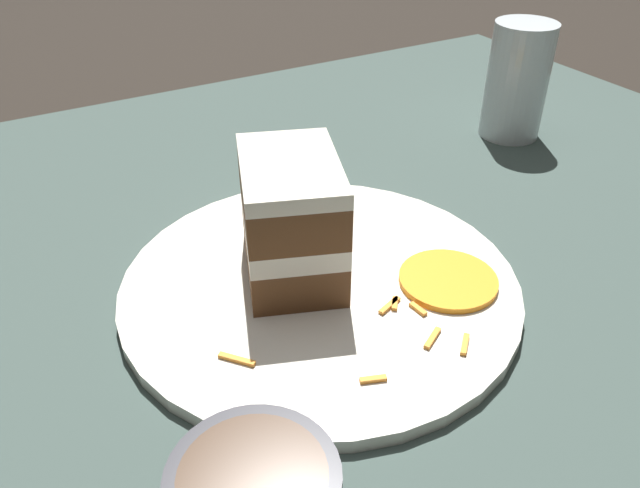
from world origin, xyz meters
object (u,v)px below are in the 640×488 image
Objects in this scene: cream_dollop at (288,185)px; orange_garnish at (448,280)px; cake_slice at (294,218)px; plate at (320,285)px; drinking_glass at (516,89)px.

orange_garnish is at bearing -72.26° from cream_dollop.
plate is at bearing 134.45° from cake_slice.
cake_slice is at bearing 114.00° from plate.
plate is 0.06m from cake_slice.
cake_slice reaches higher than orange_garnish.
cake_slice is at bearing 141.42° from orange_garnish.
drinking_glass reaches higher than orange_garnish.
cake_slice is 0.98× the size of drinking_glass.
drinking_glass is (0.35, 0.12, -0.00)m from cake_slice.
orange_garnish is 0.33m from drinking_glass.
cream_dollop is 0.31m from drinking_glass.
orange_garnish reaches higher than plate.
orange_garnish is (0.08, -0.05, 0.01)m from plate.
orange_garnish is at bearing 161.86° from cake_slice.
drinking_glass is (0.31, 0.03, 0.02)m from cream_dollop.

